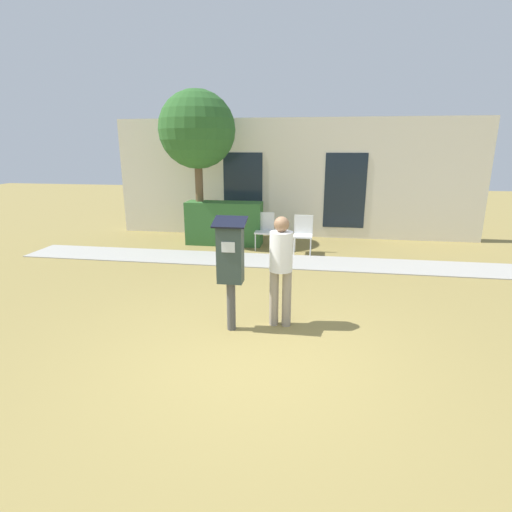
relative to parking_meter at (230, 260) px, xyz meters
The scene contains 10 objects.
ground_plane 1.32m from the parking_meter, 59.84° to the right, with size 40.00×40.00×0.00m, color olive.
sidewalk 3.62m from the parking_meter, 83.07° to the left, with size 12.00×1.10×0.02m.
building_facade 6.21m from the parking_meter, 86.11° to the left, with size 10.00×0.26×3.20m.
parking_meter is the anchor object (origin of this frame).
person_standing 0.71m from the parking_meter, 20.49° to the left, with size 0.32×0.32×1.58m.
outdoor_chair_left 4.84m from the parking_meter, 103.36° to the left, with size 0.44×0.44×0.90m.
outdoor_chair_middle 4.59m from the parking_meter, 91.96° to the left, with size 0.44×0.44×0.90m.
outdoor_chair_right 4.38m from the parking_meter, 79.42° to the left, with size 0.44×0.44×0.90m.
hedge_row 5.04m from the parking_meter, 104.44° to the left, with size 1.94×0.60×1.10m.
tree 5.58m from the parking_meter, 111.16° to the left, with size 1.90×1.90×3.82m.
Camera 1 is at (0.73, -4.30, 2.51)m, focal length 28.00 mm.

